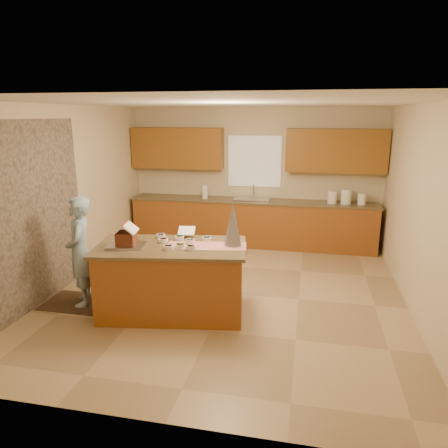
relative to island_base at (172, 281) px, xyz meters
The scene contains 28 objects.
floor 1.06m from the island_base, 51.50° to the left, with size 5.50×5.50×0.00m, color tan.
ceiling 2.45m from the island_base, 51.50° to the left, with size 5.50×5.50×0.00m, color silver.
wall_back 3.66m from the island_base, 80.33° to the left, with size 5.50×5.50×0.00m, color beige.
wall_front 2.28m from the island_base, 73.41° to the right, with size 5.50×5.50×0.00m, color beige.
wall_left 2.24m from the island_base, 158.51° to the left, with size 5.50×5.50×0.00m, color beige.
wall_right 3.31m from the island_base, 13.61° to the left, with size 5.50×5.50×0.00m, color beige.
stone_accent 2.05m from the island_base, behind, with size 2.50×2.50×0.00m, color gray.
window_curtain 3.72m from the island_base, 80.25° to the left, with size 1.05×0.03×1.00m, color white.
back_counter_base 3.25m from the island_base, 79.45° to the left, with size 4.80×0.60×0.88m, color brown.
back_counter_top 3.29m from the island_base, 79.45° to the left, with size 4.85×0.63×0.04m, color brown.
upper_cabinet_left 3.75m from the island_base, 106.03° to the left, with size 1.85×0.35×0.80m, color brown.
upper_cabinet_right 4.21m from the island_base, 57.12° to the left, with size 1.85×0.35×0.80m, color brown.
sink 3.28m from the island_base, 79.45° to the left, with size 0.70×0.45×0.12m, color silver.
faucet 3.49m from the island_base, 80.00° to the left, with size 0.03×0.03×0.28m, color silver.
island_base is the anchor object (origin of this frame).
island_top 0.47m from the island_base, ahead, with size 1.90×0.99×0.04m, color brown.
table_runner 0.67m from the island_base, ahead, with size 1.01×0.36×0.01m, color #A4170B.
baking_tray 0.75m from the island_base, 165.83° to the right, with size 0.47×0.34×0.03m, color silver.
cookbook 0.71m from the island_base, 77.43° to the left, with size 0.22×0.02×0.18m, color white.
tinsel_tree 1.10m from the island_base, 12.64° to the left, with size 0.22×0.22×0.56m, color #B5B5C2.
rug 1.42m from the island_base, behind, with size 1.02×0.66×0.01m, color black.
boy 1.33m from the island_base, behind, with size 0.55×0.36×1.50m, color #8DAEC8.
canister_a 3.89m from the island_base, 56.36° to the left, with size 0.17×0.17×0.24m, color white.
canister_b 4.04m from the island_base, 53.35° to the left, with size 0.19×0.19×0.28m, color white.
canister_c 4.21m from the island_base, 50.16° to the left, with size 0.15×0.15×0.21m, color white.
paper_towel 3.28m from the island_base, 96.52° to the left, with size 0.12×0.12×0.26m, color white.
gingerbread_house 0.83m from the island_base, 165.83° to the right, with size 0.32×0.32×0.29m.
candy_bowls 0.53m from the island_base, 45.69° to the left, with size 0.77×0.58×0.06m.
Camera 1 is at (1.10, -5.59, 2.54)m, focal length 33.49 mm.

